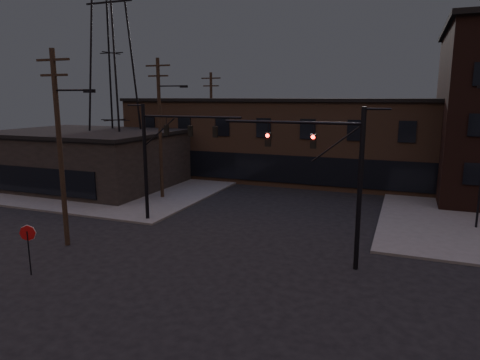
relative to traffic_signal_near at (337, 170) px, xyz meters
name	(u,v)px	position (x,y,z in m)	size (l,w,h in m)	color
ground	(198,284)	(-5.36, -4.50, -4.93)	(140.00, 140.00, 0.00)	black
sidewalk_nw	(111,173)	(-27.36, 17.50, -4.86)	(30.00, 30.00, 0.15)	#474744
building_row	(320,140)	(-5.36, 23.50, -0.93)	(40.00, 12.00, 8.00)	#4E3829
building_left	(87,160)	(-25.36, 11.50, -2.43)	(16.00, 12.00, 5.00)	black
traffic_signal_near	(337,170)	(0.00, 0.00, 0.00)	(7.12, 0.24, 8.00)	black
traffic_signal_far	(161,150)	(-12.07, 3.50, 0.08)	(7.12, 0.24, 8.00)	black
stop_sign	(28,238)	(-13.36, -6.49, -3.09)	(0.72, 0.33, 2.48)	black
utility_pole_near	(60,144)	(-14.79, -2.50, 0.94)	(3.70, 0.28, 11.00)	black
utility_pole_mid	(161,126)	(-15.79, 9.50, 1.19)	(3.70, 0.28, 11.50)	black
utility_pole_far	(211,122)	(-16.86, 21.50, 0.85)	(2.20, 0.28, 11.00)	black
transmission_tower	(111,53)	(-23.36, 13.50, 7.57)	(7.00, 7.00, 25.00)	black
parked_car_lot_b	(467,193)	(7.88, 17.29, -4.17)	(1.70, 4.19, 1.22)	silver
car_crossing	(329,178)	(-3.75, 20.48, -4.27)	(1.40, 4.02, 1.33)	black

